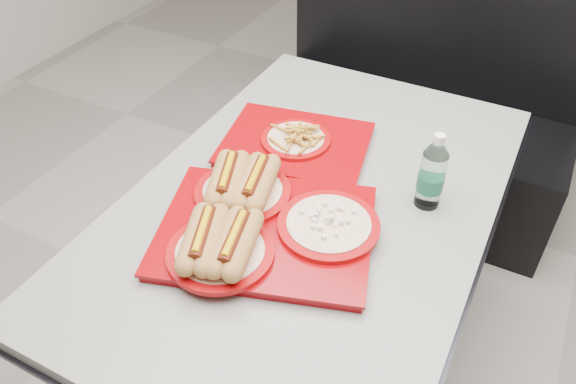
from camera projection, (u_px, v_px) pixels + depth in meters
The scene contains 6 objects.
ground at pixel (306, 358), 1.98m from camera, with size 6.00×6.00×0.00m, color gray.
diner_table at pixel (310, 241), 1.60m from camera, with size 0.92×1.42×0.75m.
booth_bench at pixel (417, 112), 2.45m from camera, with size 1.30×0.57×1.35m.
tray_near at pixel (257, 221), 1.36m from camera, with size 0.61×0.53×0.11m.
tray_far at pixel (296, 141), 1.64m from camera, with size 0.47×0.40×0.08m.
water_bottle at pixel (432, 175), 1.41m from camera, with size 0.07×0.07×0.22m.
Camera 1 is at (0.46, -1.03, 1.73)m, focal length 35.00 mm.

